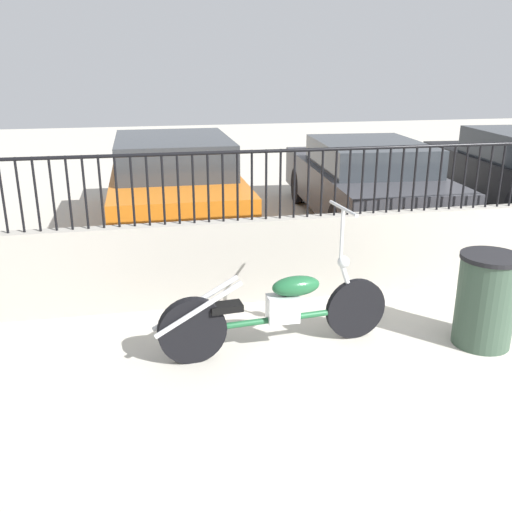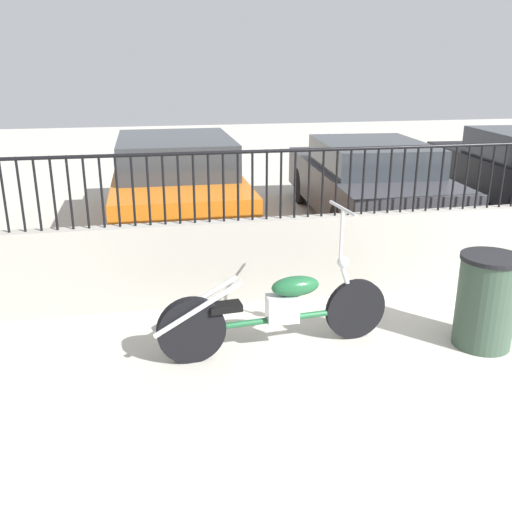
{
  "view_description": "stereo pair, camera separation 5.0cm",
  "coord_description": "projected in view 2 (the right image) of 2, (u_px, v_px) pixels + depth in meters",
  "views": [
    {
      "loc": [
        -3.52,
        -3.35,
        2.48
      ],
      "look_at": [
        -2.48,
        1.71,
        0.7
      ],
      "focal_mm": 40.0,
      "sensor_mm": 36.0,
      "label": 1
    },
    {
      "loc": [
        -3.47,
        -3.36,
        2.48
      ],
      "look_at": [
        -2.48,
        1.71,
        0.7
      ],
      "focal_mm": 40.0,
      "sensor_mm": 36.0,
      "label": 2
    }
  ],
  "objects": [
    {
      "name": "car_dark_grey",
      "position": [
        367.0,
        181.0,
        9.0
      ],
      "size": [
        2.01,
        4.48,
        1.31
      ],
      "rotation": [
        0.0,
        0.0,
        1.5
      ],
      "color": "black",
      "rests_on": "ground_plane"
    },
    {
      "name": "fence_railing",
      "position": [
        468.0,
        167.0,
        6.24
      ],
      "size": [
        10.06,
        0.04,
        0.73
      ],
      "color": "black",
      "rests_on": "low_wall"
    },
    {
      "name": "trash_bin",
      "position": [
        486.0,
        301.0,
        5.11
      ],
      "size": [
        0.54,
        0.54,
        0.86
      ],
      "color": "#334738",
      "rests_on": "ground_plane"
    },
    {
      "name": "low_wall",
      "position": [
        458.0,
        247.0,
        6.54
      ],
      "size": [
        10.06,
        0.18,
        0.9
      ],
      "color": "#9E998E",
      "rests_on": "ground_plane"
    },
    {
      "name": "motorcycle_green",
      "position": [
        267.0,
        311.0,
        5.03
      ],
      "size": [
        2.17,
        0.52,
        1.29
      ],
      "rotation": [
        0.0,
        0.0,
        0.1
      ],
      "color": "black",
      "rests_on": "ground_plane"
    },
    {
      "name": "car_orange",
      "position": [
        176.0,
        182.0,
        8.74
      ],
      "size": [
        1.84,
        4.55,
        1.41
      ],
      "rotation": [
        0.0,
        0.0,
        1.57
      ],
      "color": "black",
      "rests_on": "ground_plane"
    }
  ]
}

